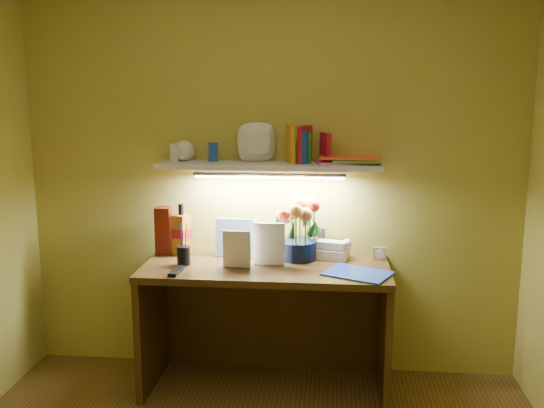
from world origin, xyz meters
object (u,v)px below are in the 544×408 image
at_px(telephone, 331,248).
at_px(whisky_bottle, 182,229).
at_px(flower_bouquet, 298,227).
at_px(desk_clock, 379,253).
at_px(desk, 266,327).

height_order(telephone, whisky_bottle, whisky_bottle).
distance_m(flower_bouquet, telephone, 0.24).
distance_m(desk_clock, whisky_bottle, 1.19).
bearing_deg(desk, telephone, 27.00).
xyz_separation_m(desk, desk_clock, (0.65, 0.18, 0.41)).
distance_m(desk, flower_bouquet, 0.61).
bearing_deg(telephone, flower_bouquet, -154.09).
distance_m(desk, whisky_bottle, 0.77).
xyz_separation_m(flower_bouquet, telephone, (0.19, 0.04, -0.13)).
bearing_deg(flower_bouquet, desk, -139.77).
relative_size(desk, whisky_bottle, 4.50).
height_order(desk, flower_bouquet, flower_bouquet).
xyz_separation_m(desk, flower_bouquet, (0.18, 0.15, 0.57)).
distance_m(desk, telephone, 0.60).
relative_size(flower_bouquet, telephone, 1.88).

